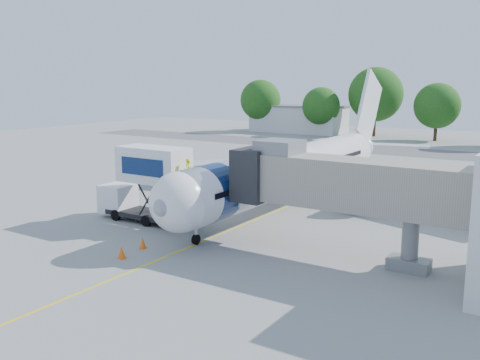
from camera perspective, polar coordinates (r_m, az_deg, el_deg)
The scene contains 14 objects.
ground at distance 41.43m, azimuth 3.34°, elevation -3.55°, with size 160.00×160.00×0.00m, color gray.
guidance_line at distance 41.43m, azimuth 3.34°, elevation -3.55°, with size 0.15×70.00×0.01m, color yellow.
taxiway_strip at distance 80.11m, azimuth 18.38°, elevation 2.81°, with size 120.00×10.00×0.01m, color #59595B.
aircraft at distance 44.39m, azimuth 6.01°, elevation 1.25°, with size 34.17×37.73×11.35m.
jet_bridge at distance 30.90m, azimuth 9.90°, elevation -0.34°, with size 13.90×3.20×6.60m.
catering_hiloader at distance 38.92m, azimuth -9.85°, elevation -0.46°, with size 8.50×2.44×5.50m.
ground_tug at distance 29.29m, azimuth -14.87°, elevation -8.60°, with size 3.42×2.21×1.27m.
safety_cone_a at distance 33.36m, azimuth -10.33°, elevation -6.66°, with size 0.42×0.42×0.67m.
safety_cone_b at distance 31.80m, azimuth -12.51°, elevation -7.54°, with size 0.46×0.46×0.74m.
outbuilding_left at distance 106.57m, azimuth 6.24°, elevation 6.53°, with size 18.40×8.40×5.30m.
tree_a at distance 107.69m, azimuth 2.20°, elevation 8.52°, with size 8.03×8.03×10.24m.
tree_b at distance 100.95m, azimuth 8.65°, elevation 7.80°, with size 6.97×6.97×8.88m.
tree_c at distance 100.61m, azimuth 14.26°, elevation 8.83°, with size 9.79×9.79×12.48m.
tree_d at distance 96.11m, azimuth 20.28°, elevation 7.43°, with size 7.62×7.62×9.71m.
Camera 1 is at (19.77, -34.97, 10.12)m, focal length 40.00 mm.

